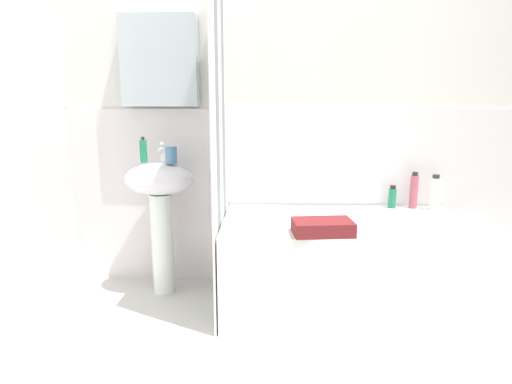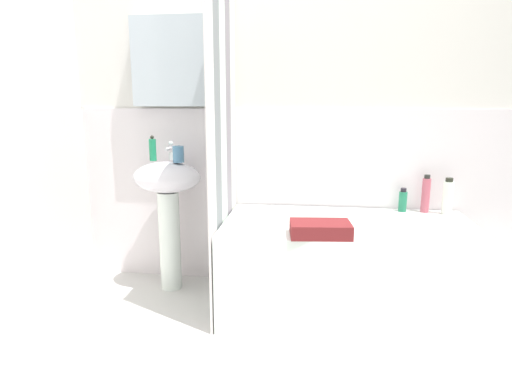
# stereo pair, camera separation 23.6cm
# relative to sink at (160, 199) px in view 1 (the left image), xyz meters

# --- Properties ---
(wall_back_tiled) EXTENTS (3.60, 0.18, 2.40)m
(wall_back_tiled) POSITION_rel_sink_xyz_m (0.82, 0.23, 0.51)
(wall_back_tiled) COLOR silver
(wall_back_tiled) RESTS_ON ground_plane
(sink) EXTENTS (0.44, 0.34, 0.87)m
(sink) POSITION_rel_sink_xyz_m (0.00, 0.00, 0.00)
(sink) COLOR white
(sink) RESTS_ON ground_plane
(faucet) EXTENTS (0.03, 0.12, 0.12)m
(faucet) POSITION_rel_sink_xyz_m (-0.00, 0.08, 0.29)
(faucet) COLOR silver
(faucet) RESTS_ON sink
(soap_dispenser) EXTENTS (0.05, 0.05, 0.17)m
(soap_dispenser) POSITION_rel_sink_xyz_m (-0.10, 0.04, 0.31)
(soap_dispenser) COLOR #1E8154
(soap_dispenser) RESTS_ON sink
(toothbrush_cup) EXTENTS (0.07, 0.07, 0.11)m
(toothbrush_cup) POSITION_rel_sink_xyz_m (0.08, -0.01, 0.28)
(toothbrush_cup) COLOR teal
(toothbrush_cup) RESTS_ON sink
(bathtub) EXTENTS (1.44, 0.75, 0.56)m
(bathtub) POSITION_rel_sink_xyz_m (1.15, -0.18, -0.36)
(bathtub) COLOR white
(bathtub) RESTS_ON ground_plane
(shower_curtain) EXTENTS (0.01, 0.75, 2.00)m
(shower_curtain) POSITION_rel_sink_xyz_m (0.41, -0.18, 0.37)
(shower_curtain) COLOR white
(shower_curtain) RESTS_ON ground_plane
(lotion_bottle) EXTENTS (0.06, 0.06, 0.23)m
(lotion_bottle) POSITION_rel_sink_xyz_m (1.77, 0.09, 0.03)
(lotion_bottle) COLOR white
(lotion_bottle) RESTS_ON bathtub
(body_wash_bottle) EXTENTS (0.05, 0.05, 0.24)m
(body_wash_bottle) POSITION_rel_sink_xyz_m (1.65, 0.13, 0.04)
(body_wash_bottle) COLOR #BF5366
(body_wash_bottle) RESTS_ON bathtub
(shampoo_bottle) EXTENTS (0.05, 0.05, 0.15)m
(shampoo_bottle) POSITION_rel_sink_xyz_m (1.51, 0.13, -0.01)
(shampoo_bottle) COLOR #247B57
(shampoo_bottle) RESTS_ON bathtub
(towel_folded) EXTENTS (0.33, 0.22, 0.07)m
(towel_folded) POSITION_rel_sink_xyz_m (0.98, -0.46, -0.04)
(towel_folded) COLOR maroon
(towel_folded) RESTS_ON bathtub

